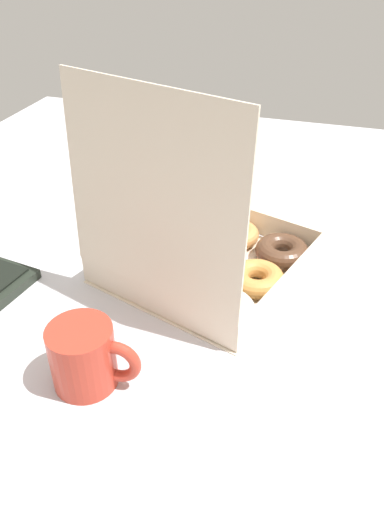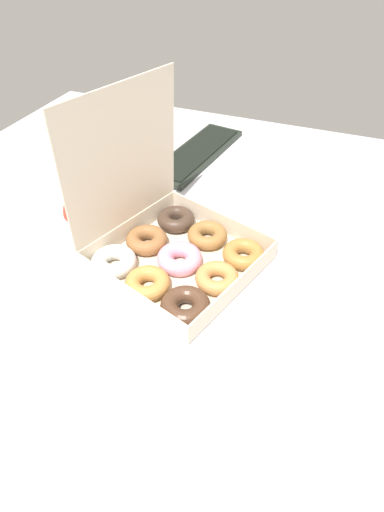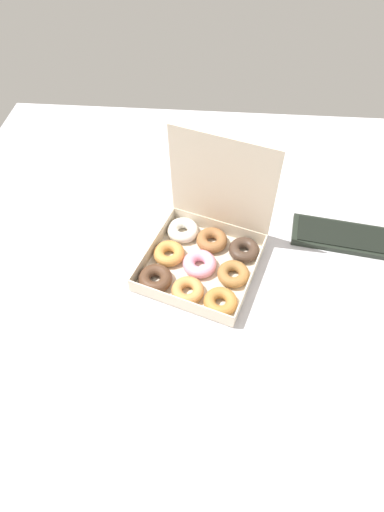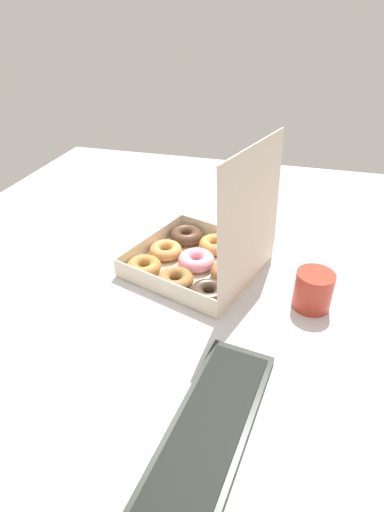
# 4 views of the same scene
# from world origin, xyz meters

# --- Properties ---
(ground_plane) EXTENTS (1.80, 1.80, 0.02)m
(ground_plane) POSITION_xyz_m (0.00, 0.00, -0.01)
(ground_plane) COLOR silver
(donut_box) EXTENTS (0.42, 0.42, 0.39)m
(donut_box) POSITION_xyz_m (0.02, 0.01, 0.04)
(donut_box) COLOR beige
(donut_box) RESTS_ON ground_plane
(keyboard) EXTENTS (0.45, 0.20, 0.02)m
(keyboard) POSITION_xyz_m (0.54, 0.15, 0.01)
(keyboard) COLOR black
(keyboard) RESTS_ON ground_plane
(coffee_mug) EXTENTS (0.13, 0.09, 0.10)m
(coffee_mug) POSITION_xyz_m (0.11, 0.32, 0.05)
(coffee_mug) COLOR #B33626
(coffee_mug) RESTS_ON ground_plane
(paper_napkin) EXTENTS (0.16, 0.14, 0.00)m
(paper_napkin) POSITION_xyz_m (-0.15, -0.29, 0.00)
(paper_napkin) COLOR white
(paper_napkin) RESTS_ON ground_plane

